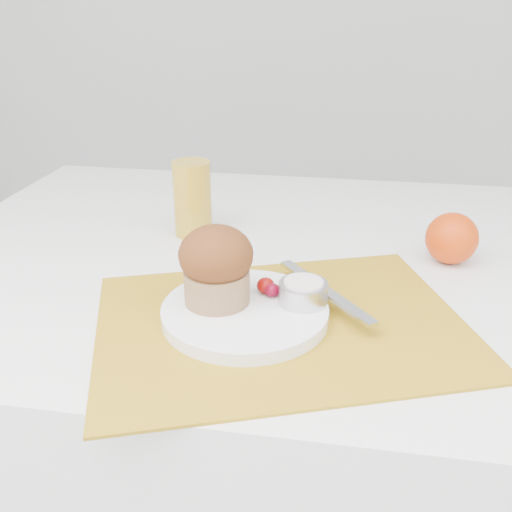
% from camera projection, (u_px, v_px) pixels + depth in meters
% --- Properties ---
extents(table, '(1.20, 0.80, 0.75)m').
position_uv_depth(table, '(302.00, 444.00, 1.02)').
color(table, white).
rests_on(table, ground).
extents(placemat, '(0.52, 0.45, 0.00)m').
position_uv_depth(placemat, '(281.00, 323.00, 0.68)').
color(placemat, '#B08218').
rests_on(placemat, table).
extents(plate, '(0.21, 0.21, 0.02)m').
position_uv_depth(plate, '(245.00, 312.00, 0.68)').
color(plate, white).
rests_on(plate, placemat).
extents(ramekin, '(0.06, 0.06, 0.03)m').
position_uv_depth(ramekin, '(303.00, 293.00, 0.69)').
color(ramekin, '#BAB9BE').
rests_on(ramekin, plate).
extents(cream, '(0.06, 0.06, 0.01)m').
position_uv_depth(cream, '(303.00, 283.00, 0.68)').
color(cream, white).
rests_on(cream, ramekin).
extents(raspberry_near, '(0.02, 0.02, 0.02)m').
position_uv_depth(raspberry_near, '(266.00, 285.00, 0.71)').
color(raspberry_near, '#5D0402').
rests_on(raspberry_near, plate).
extents(raspberry_far, '(0.02, 0.02, 0.02)m').
position_uv_depth(raspberry_far, '(272.00, 290.00, 0.70)').
color(raspberry_far, '#510211').
rests_on(raspberry_far, plate).
extents(butter_knife, '(0.13, 0.16, 0.00)m').
position_uv_depth(butter_knife, '(325.00, 291.00, 0.71)').
color(butter_knife, '#B4B7BE').
rests_on(butter_knife, plate).
extents(orange, '(0.08, 0.08, 0.08)m').
position_uv_depth(orange, '(452.00, 238.00, 0.83)').
color(orange, '#DC3F07').
rests_on(orange, table).
extents(juice_glass, '(0.08, 0.08, 0.12)m').
position_uv_depth(juice_glass, '(192.00, 199.00, 0.91)').
color(juice_glass, gold).
rests_on(juice_glass, table).
extents(muffin, '(0.10, 0.10, 0.10)m').
position_uv_depth(muffin, '(216.00, 265.00, 0.67)').
color(muffin, '#9E744C').
rests_on(muffin, plate).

